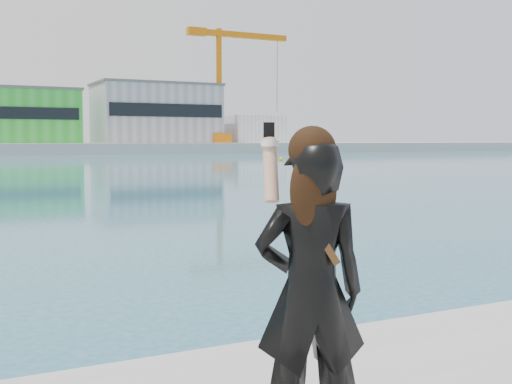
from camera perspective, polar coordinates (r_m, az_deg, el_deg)
warehouse_grey_right at (r=138.73m, az=-8.87°, el=6.93°), size 25.50×15.35×12.50m
ancillary_shed at (r=145.11m, az=-0.27°, el=5.59°), size 12.00×10.00×6.00m
dock_crane at (r=138.30m, az=-2.84°, el=9.81°), size 23.00×4.00×24.00m
flagpole_right at (r=127.42m, az=-15.62°, el=6.25°), size 1.28×0.16×8.00m
buoy_near at (r=81.27m, az=2.24°, el=2.82°), size 0.50×0.50×0.50m
woman at (r=3.74m, az=4.86°, el=-8.06°), size 0.75×0.62×1.87m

